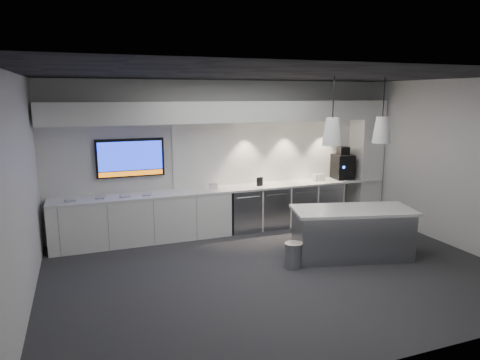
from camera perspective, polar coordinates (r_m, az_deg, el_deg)
name	(u,v)px	position (r m, az deg, el deg)	size (l,w,h in m)	color
floor	(277,271)	(6.88, 5.00, -12.05)	(7.00, 7.00, 0.00)	#2F2F32
ceiling	(281,75)	(6.32, 5.48, 13.79)	(7.00, 7.00, 0.00)	black
wall_back	(226,156)	(8.72, -1.91, 3.26)	(7.00, 7.00, 0.00)	silver
wall_front	(392,224)	(4.38, 19.59, -5.58)	(7.00, 7.00, 0.00)	silver
wall_left	(19,197)	(5.86, -27.37, -2.02)	(7.00, 7.00, 0.00)	silver
wall_right	(457,164)	(8.54, 26.93, 1.86)	(7.00, 7.00, 0.00)	silver
back_counter	(231,189)	(8.53, -1.18, -1.15)	(6.80, 0.65, 0.04)	white
left_base_cabinets	(143,219)	(8.25, -12.77, -5.10)	(3.30, 0.63, 0.86)	white
fridge_unit_a	(243,209)	(8.72, 0.38, -3.95)	(0.60, 0.61, 0.85)	gray
fridge_unit_b	(271,207)	(8.96, 4.16, -3.57)	(0.60, 0.61, 0.85)	gray
fridge_unit_c	(298,204)	(9.23, 7.72, -3.19)	(0.60, 0.61, 0.85)	gray
fridge_unit_d	(323,201)	(9.54, 11.07, -2.83)	(0.60, 0.61, 0.85)	gray
backsplash	(280,151)	(9.14, 5.29, 3.92)	(4.60, 0.03, 1.30)	white
soffit	(230,112)	(8.35, -1.28, 9.11)	(6.90, 0.60, 0.40)	white
column	(365,159)	(9.98, 16.39, 2.67)	(0.55, 0.55, 2.60)	white
wall_tv	(130,158)	(8.26, -14.40, 2.87)	(1.25, 0.07, 0.72)	black
island	(352,233)	(7.52, 14.71, -6.82)	(2.15, 1.33, 0.85)	gray
bin	(293,255)	(6.99, 7.12, -9.90)	(0.29, 0.29, 0.40)	gray
coffee_machine	(343,166)	(9.65, 13.53, 1.88)	(0.43, 0.59, 0.71)	black
sign_black	(260,182)	(8.66, 2.65, -0.22)	(0.14, 0.02, 0.18)	black
sign_white	(213,187)	(8.30, -3.58, -0.89)	(0.18, 0.02, 0.14)	white
cup_cluster	(319,177)	(9.36, 10.47, 0.34)	(0.26, 0.16, 0.14)	white
tray_a	(70,201)	(8.00, -21.73, -2.58)	(0.16, 0.16, 0.03)	#ACACAC
tray_b	(100,198)	(8.04, -18.11, -2.25)	(0.16, 0.16, 0.03)	#ACACAC
tray_c	(125,196)	(8.03, -15.13, -2.10)	(0.16, 0.16, 0.03)	#ACACAC
tray_d	(147,195)	(8.06, -12.29, -1.92)	(0.16, 0.16, 0.03)	#ACACAC
pendant_left	(332,131)	(6.92, 12.18, 6.34)	(0.30, 0.30, 1.13)	white
pendant_right	(382,130)	(7.47, 18.39, 6.38)	(0.30, 0.30, 1.13)	white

